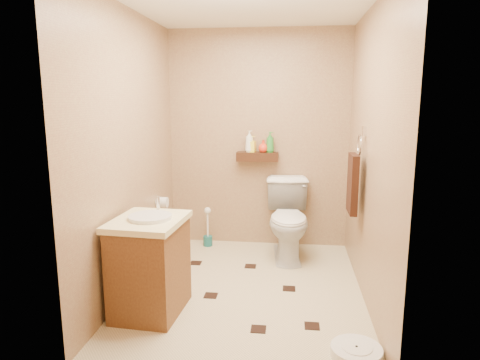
# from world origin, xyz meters

# --- Properties ---
(ground) EXTENTS (2.50, 2.50, 0.00)m
(ground) POSITION_xyz_m (0.00, 0.00, 0.00)
(ground) COLOR beige
(ground) RESTS_ON ground
(wall_back) EXTENTS (2.00, 0.04, 2.40)m
(wall_back) POSITION_xyz_m (0.00, 1.25, 1.20)
(wall_back) COLOR #A0815B
(wall_back) RESTS_ON ground
(wall_front) EXTENTS (2.00, 0.04, 2.40)m
(wall_front) POSITION_xyz_m (0.00, -1.25, 1.20)
(wall_front) COLOR #A0815B
(wall_front) RESTS_ON ground
(wall_left) EXTENTS (0.04, 2.50, 2.40)m
(wall_left) POSITION_xyz_m (-1.00, 0.00, 1.20)
(wall_left) COLOR #A0815B
(wall_left) RESTS_ON ground
(wall_right) EXTENTS (0.04, 2.50, 2.40)m
(wall_right) POSITION_xyz_m (1.00, 0.00, 1.20)
(wall_right) COLOR #A0815B
(wall_right) RESTS_ON ground
(ceiling) EXTENTS (2.00, 2.50, 0.02)m
(ceiling) POSITION_xyz_m (0.00, 0.00, 2.40)
(ceiling) COLOR white
(ceiling) RESTS_ON wall_back
(wall_shelf) EXTENTS (0.46, 0.14, 0.10)m
(wall_shelf) POSITION_xyz_m (0.00, 1.17, 1.02)
(wall_shelf) COLOR #391A0F
(wall_shelf) RESTS_ON wall_back
(floor_accents) EXTENTS (1.23, 1.30, 0.01)m
(floor_accents) POSITION_xyz_m (0.04, -0.05, 0.00)
(floor_accents) COLOR black
(floor_accents) RESTS_ON ground
(toilet) EXTENTS (0.52, 0.83, 0.81)m
(toilet) POSITION_xyz_m (0.36, 0.83, 0.41)
(toilet) COLOR white
(toilet) RESTS_ON ground
(vanity) EXTENTS (0.55, 0.66, 0.88)m
(vanity) POSITION_xyz_m (-0.70, -0.48, 0.39)
(vanity) COLOR brown
(vanity) RESTS_ON ground
(bathroom_scale) EXTENTS (0.35, 0.35, 0.07)m
(bathroom_scale) POSITION_xyz_m (0.82, -0.91, 0.03)
(bathroom_scale) COLOR white
(bathroom_scale) RESTS_ON ground
(toilet_brush) EXTENTS (0.10, 0.10, 0.45)m
(toilet_brush) POSITION_xyz_m (-0.55, 1.07, 0.16)
(toilet_brush) COLOR #186063
(toilet_brush) RESTS_ON ground
(towel_ring) EXTENTS (0.12, 0.30, 0.76)m
(towel_ring) POSITION_xyz_m (0.91, 0.25, 0.95)
(towel_ring) COLOR silver
(towel_ring) RESTS_ON wall_right
(toilet_paper) EXTENTS (0.12, 0.11, 0.12)m
(toilet_paper) POSITION_xyz_m (-0.94, 0.65, 0.60)
(toilet_paper) COLOR white
(toilet_paper) RESTS_ON wall_left
(bottle_a) EXTENTS (0.13, 0.13, 0.24)m
(bottle_a) POSITION_xyz_m (-0.09, 1.17, 1.19)
(bottle_a) COLOR white
(bottle_a) RESTS_ON wall_shelf
(bottle_b) EXTENTS (0.10, 0.09, 0.18)m
(bottle_b) POSITION_xyz_m (-0.06, 1.17, 1.16)
(bottle_b) COLOR yellow
(bottle_b) RESTS_ON wall_shelf
(bottle_c) EXTENTS (0.12, 0.12, 0.14)m
(bottle_c) POSITION_xyz_m (0.06, 1.17, 1.14)
(bottle_c) COLOR red
(bottle_c) RESTS_ON wall_shelf
(bottle_d) EXTENTS (0.09, 0.09, 0.23)m
(bottle_d) POSITION_xyz_m (0.14, 1.17, 1.18)
(bottle_d) COLOR #2C8632
(bottle_d) RESTS_ON wall_shelf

